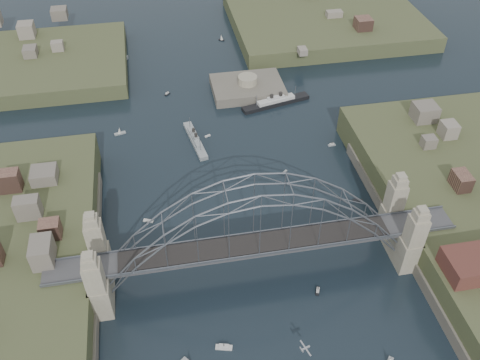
% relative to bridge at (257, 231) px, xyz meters
% --- Properties ---
extents(ground, '(500.00, 500.00, 0.00)m').
position_rel_bridge_xyz_m(ground, '(0.00, 0.00, -12.32)').
color(ground, black).
rests_on(ground, ground).
extents(bridge, '(84.00, 13.80, 24.60)m').
position_rel_bridge_xyz_m(bridge, '(0.00, 0.00, 0.00)').
color(bridge, '#474749').
rests_on(bridge, ground).
extents(headland_nw, '(60.00, 45.00, 9.00)m').
position_rel_bridge_xyz_m(headland_nw, '(-55.00, 95.00, -11.82)').
color(headland_nw, '#434928').
rests_on(headland_nw, ground).
extents(headland_ne, '(70.00, 55.00, 9.50)m').
position_rel_bridge_xyz_m(headland_ne, '(50.00, 110.00, -11.57)').
color(headland_ne, '#434928').
rests_on(headland_ne, ground).
extents(fort_island, '(22.00, 16.00, 9.40)m').
position_rel_bridge_xyz_m(fort_island, '(12.00, 70.00, -12.66)').
color(fort_island, '#5C564A').
rests_on(fort_island, ground).
extents(naval_cruiser_near, '(5.02, 17.33, 5.15)m').
position_rel_bridge_xyz_m(naval_cruiser_near, '(-7.27, 46.91, -11.52)').
color(naval_cruiser_near, '#969C9E').
rests_on(naval_cruiser_near, ground).
extents(naval_cruiser_far, '(7.15, 13.98, 4.82)m').
position_rel_bridge_xyz_m(naval_cruiser_far, '(-28.02, 92.44, -11.57)').
color(naval_cruiser_far, '#969C9E').
rests_on(naval_cruiser_far, ground).
extents(ocean_liner, '(21.76, 7.94, 5.32)m').
position_rel_bridge_xyz_m(ocean_liner, '(19.07, 61.20, -11.50)').
color(ocean_liner, black).
rests_on(ocean_liner, ground).
extents(aeroplane, '(1.93, 3.38, 0.50)m').
position_rel_bridge_xyz_m(aeroplane, '(4.17, -22.26, -7.72)').
color(aeroplane, '#A9ABB0').
extents(small_boat_a, '(2.48, 1.60, 0.45)m').
position_rel_bridge_xyz_m(small_boat_a, '(-21.66, 18.64, -12.17)').
color(small_boat_a, silver).
rests_on(small_boat_a, ground).
extents(small_boat_b, '(1.62, 1.52, 0.45)m').
position_rel_bridge_xyz_m(small_boat_b, '(13.97, 29.82, -12.17)').
color(small_boat_b, silver).
rests_on(small_boat_b, ground).
extents(small_boat_c, '(3.30, 1.80, 1.43)m').
position_rel_bridge_xyz_m(small_boat_c, '(-9.50, -16.86, -12.04)').
color(small_boat_c, silver).
rests_on(small_boat_c, ground).
extents(small_boat_d, '(2.13, 0.79, 1.43)m').
position_rel_bridge_xyz_m(small_boat_d, '(29.50, 38.49, -12.04)').
color(small_boat_d, silver).
rests_on(small_boat_d, ground).
extents(small_boat_e, '(3.33, 1.78, 2.38)m').
position_rel_bridge_xyz_m(small_boat_e, '(-27.80, 54.59, -11.60)').
color(small_boat_e, silver).
rests_on(small_boat_e, ground).
extents(small_boat_f, '(1.77, 1.15, 0.45)m').
position_rel_bridge_xyz_m(small_boat_f, '(-3.57, 48.90, -12.17)').
color(small_boat_f, silver).
rests_on(small_boat_f, ground).
extents(small_boat_h, '(1.89, 1.83, 1.43)m').
position_rel_bridge_xyz_m(small_boat_h, '(-13.01, 72.85, -12.03)').
color(small_boat_h, silver).
rests_on(small_boat_h, ground).
extents(small_boat_i, '(2.43, 1.29, 0.45)m').
position_rel_bridge_xyz_m(small_boat_i, '(28.88, 16.29, -12.17)').
color(small_boat_i, silver).
rests_on(small_boat_i, ground).
extents(small_boat_k, '(2.12, 1.73, 2.38)m').
position_rel_bridge_xyz_m(small_boat_k, '(9.37, 106.05, -11.40)').
color(small_boat_k, silver).
rests_on(small_boat_k, ground).
extents(small_boat_l, '(2.69, 1.65, 2.38)m').
position_rel_bridge_xyz_m(small_boat_l, '(-45.37, 25.36, -11.49)').
color(small_boat_l, silver).
rests_on(small_boat_l, ground).
extents(small_boat_m, '(1.47, 2.19, 1.43)m').
position_rel_bridge_xyz_m(small_boat_m, '(11.44, -7.75, -12.04)').
color(small_boat_m, silver).
rests_on(small_boat_m, ground).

